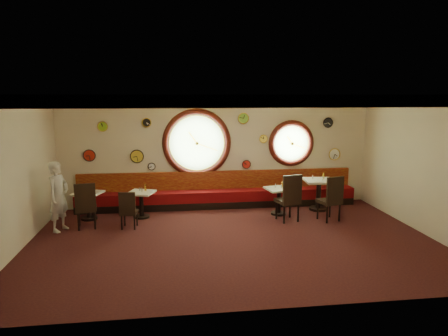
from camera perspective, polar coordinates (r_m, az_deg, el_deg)
floor at (r=9.10m, az=1.27°, el=-10.22°), size 9.00×6.00×0.00m
ceiling at (r=8.53m, az=1.35°, el=10.37°), size 9.00×6.00×0.02m
wall_back at (r=11.61m, az=-0.94°, el=2.41°), size 9.00×0.02×3.20m
wall_front at (r=5.80m, az=5.82°, el=-5.64°), size 9.00×0.02×3.20m
wall_left at (r=9.15m, az=-27.78°, el=-0.90°), size 0.02×6.00×3.20m
wall_right at (r=10.35m, az=26.76°, el=0.35°), size 0.02×6.00×3.20m
molding_back at (r=11.45m, az=-0.93°, el=9.89°), size 9.00×0.10×0.18m
molding_front at (r=5.63m, az=5.99°, el=9.46°), size 9.00×0.10×0.18m
molding_left at (r=9.00m, az=-28.28°, el=8.58°), size 0.10×6.00×0.18m
molding_right at (r=10.20m, az=27.21°, el=8.73°), size 0.10×6.00×0.18m
banquette_base at (r=11.64m, az=-0.76°, el=-5.11°), size 8.00×0.55×0.20m
banquette_seat at (r=11.57m, az=-0.76°, el=-3.92°), size 8.00×0.55×0.30m
banquette_back at (r=11.70m, az=-0.89°, el=-1.75°), size 8.00×0.10×0.55m
porthole_left_glass at (r=11.52m, az=-3.91°, el=3.58°), size 1.66×0.02×1.66m
porthole_left_frame at (r=11.50m, az=-3.91°, el=3.58°), size 1.98×0.18×1.98m
porthole_left_ring at (r=11.47m, az=-3.90°, el=3.56°), size 1.61×0.03×1.61m
porthole_right_glass at (r=12.02m, az=9.56°, el=3.51°), size 1.10×0.02×1.10m
porthole_right_frame at (r=12.01m, az=9.58°, el=3.50°), size 1.38×0.18×1.38m
porthole_right_ring at (r=11.98m, az=9.62°, el=3.48°), size 1.09×0.03×1.09m
wall_clock_0 at (r=11.59m, az=2.79°, el=7.11°), size 0.30×0.03×0.30m
wall_clock_1 at (r=12.30m, az=14.62°, el=6.28°), size 0.28×0.03×0.28m
wall_clock_2 at (r=11.76m, az=3.21°, el=0.53°), size 0.24×0.03×0.24m
wall_clock_3 at (r=11.43m, az=-11.00°, el=6.39°), size 0.24×0.03×0.24m
wall_clock_4 at (r=11.73m, az=-18.67°, el=1.71°), size 0.32×0.03×0.32m
wall_clock_5 at (r=12.50m, az=15.49°, el=1.91°), size 0.34×0.03×0.34m
wall_clock_6 at (r=11.75m, az=5.65°, el=4.18°), size 0.22×0.03×0.22m
wall_clock_7 at (r=11.57m, az=-16.95°, el=5.68°), size 0.26×0.03×0.26m
wall_clock_8 at (r=11.57m, az=-10.30°, el=0.22°), size 0.20×0.03×0.20m
wall_clock_9 at (r=11.55m, az=-12.33°, el=1.64°), size 0.36×0.03×0.36m
table_a at (r=11.00m, az=-18.81°, el=-4.66°), size 0.84×0.84×0.72m
table_b at (r=10.78m, az=-11.72°, el=-4.68°), size 0.81×0.81×0.70m
table_c at (r=10.93m, az=7.85°, el=-4.25°), size 0.77×0.77×0.73m
table_d at (r=11.55m, az=13.37°, el=-3.20°), size 0.87×0.87×0.88m
chair_a at (r=10.18m, az=-19.15°, el=-4.72°), size 0.55×0.55×0.71m
chair_b at (r=9.92m, az=-13.54°, el=-5.53°), size 0.43×0.43×0.58m
chair_c at (r=10.29m, az=9.39°, el=-3.80°), size 0.63×0.63×0.77m
chair_d at (r=10.56m, az=15.17°, el=-3.83°), size 0.62×0.62×0.74m
condiment_a_salt at (r=11.02m, az=-18.96°, el=-2.95°), size 0.03×0.03×0.09m
condiment_b_salt at (r=10.81m, az=-11.95°, el=-2.98°), size 0.03×0.03×0.09m
condiment_c_salt at (r=10.91m, az=7.36°, el=-2.51°), size 0.04×0.04×0.11m
condiment_d_salt at (r=11.52m, az=12.53°, el=-1.27°), size 0.04×0.04×0.11m
condiment_a_pepper at (r=10.86m, az=-19.15°, el=-3.14°), size 0.04×0.04×0.10m
condiment_b_pepper at (r=10.70m, az=-11.67°, el=-3.08°), size 0.04×0.04×0.10m
condiment_c_pepper at (r=10.87m, az=8.22°, el=-2.62°), size 0.03×0.03×0.09m
condiment_d_pepper at (r=11.41m, az=13.93°, el=-1.44°), size 0.04×0.04×0.11m
condiment_a_bottle at (r=10.91m, az=-18.24°, el=-2.82°), size 0.05×0.05×0.18m
condiment_b_bottle at (r=10.78m, az=-11.17°, el=-2.75°), size 0.06×0.06×0.18m
condiment_c_bottle at (r=10.98m, az=8.30°, el=-2.35°), size 0.04×0.04×0.14m
condiment_d_bottle at (r=11.57m, az=14.01°, el=-1.10°), size 0.06×0.06×0.18m
waiter at (r=10.24m, az=-22.55°, el=-3.77°), size 0.61×0.72×1.68m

